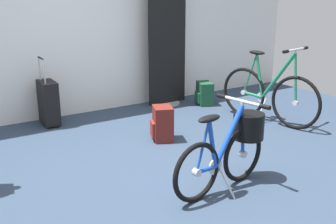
% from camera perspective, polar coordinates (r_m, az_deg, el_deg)
% --- Properties ---
extents(ground_plane, '(7.50, 7.50, 0.00)m').
position_cam_1_polar(ground_plane, '(3.52, 0.37, -9.60)').
color(ground_plane, '#2D3D51').
extents(back_wall, '(7.50, 0.10, 2.66)m').
position_cam_1_polar(back_wall, '(5.33, -14.34, 13.65)').
color(back_wall, white).
rests_on(back_wall, ground_plane).
extents(floor_banner_stand, '(0.60, 0.36, 1.83)m').
position_cam_1_polar(floor_banner_stand, '(5.71, -0.11, 9.20)').
color(floor_banner_stand, '#B7B7BC').
rests_on(floor_banner_stand, ground_plane).
extents(folding_bike_foreground, '(1.03, 0.53, 0.73)m').
position_cam_1_polar(folding_bike_foreground, '(3.33, 9.05, -4.60)').
color(folding_bike_foreground, black).
rests_on(folding_bike_foreground, ground_plane).
extents(display_bike_left, '(0.53, 1.35, 0.95)m').
position_cam_1_polar(display_bike_left, '(5.10, 14.02, 2.49)').
color(display_bike_left, black).
rests_on(display_bike_left, ground_plane).
extents(rolling_suitcase, '(0.20, 0.37, 0.83)m').
position_cam_1_polar(rolling_suitcase, '(5.07, -16.53, 1.33)').
color(rolling_suitcase, black).
rests_on(rolling_suitcase, ground_plane).
extents(backpack_on_floor, '(0.29, 0.31, 0.38)m').
position_cam_1_polar(backpack_on_floor, '(4.37, -0.80, -1.67)').
color(backpack_on_floor, maroon).
rests_on(backpack_on_floor, ground_plane).
extents(handbag_on_floor, '(0.29, 0.35, 0.32)m').
position_cam_1_polar(handbag_on_floor, '(5.83, 5.15, 2.63)').
color(handbag_on_floor, '#19472D').
rests_on(handbag_on_floor, ground_plane).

